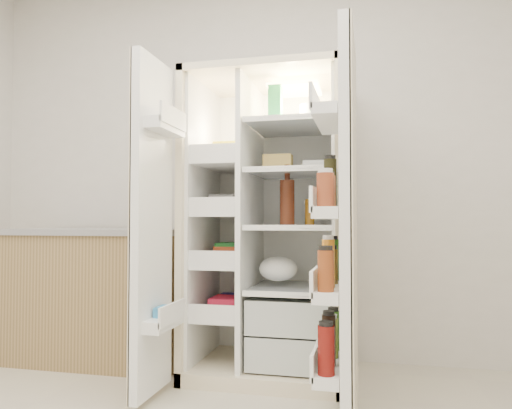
# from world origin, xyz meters

# --- Properties ---
(wall_back) EXTENTS (4.00, 0.02, 2.70)m
(wall_back) POSITION_xyz_m (0.00, 2.00, 1.35)
(wall_back) COLOR silver
(wall_back) RESTS_ON floor
(refrigerator) EXTENTS (0.92, 0.70, 1.80)m
(refrigerator) POSITION_xyz_m (0.18, 1.65, 0.74)
(refrigerator) COLOR beige
(refrigerator) RESTS_ON floor
(freezer_door) EXTENTS (0.15, 0.40, 1.72)m
(freezer_door) POSITION_xyz_m (-0.34, 1.05, 0.89)
(freezer_door) COLOR white
(freezer_door) RESTS_ON floor
(fridge_door) EXTENTS (0.17, 0.58, 1.72)m
(fridge_door) POSITION_xyz_m (0.64, 0.96, 0.87)
(fridge_door) COLOR white
(fridge_door) RESTS_ON floor
(kitchen_counter) EXTENTS (1.19, 0.63, 0.87)m
(kitchen_counter) POSITION_xyz_m (-0.98, 1.65, 0.43)
(kitchen_counter) COLOR #A08150
(kitchen_counter) RESTS_ON floor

